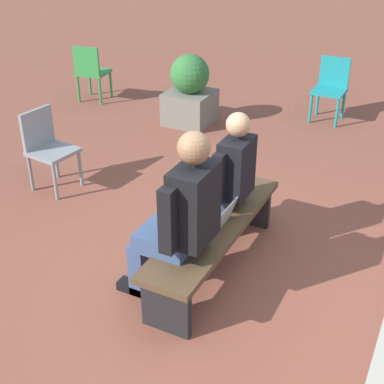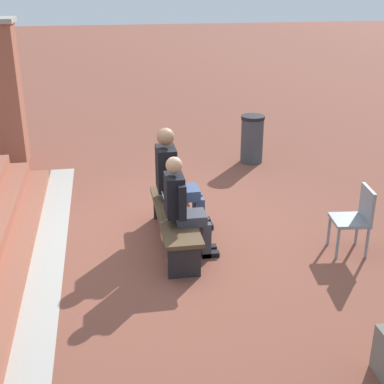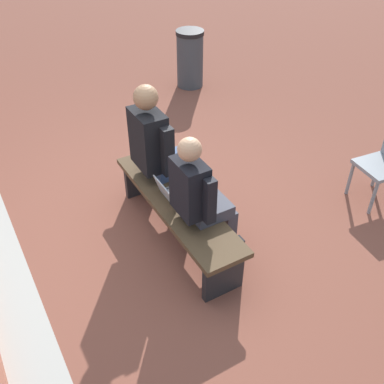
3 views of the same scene
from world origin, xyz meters
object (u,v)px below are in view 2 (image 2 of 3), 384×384
at_px(person_adult, 175,177).
at_px(litter_bin, 252,139).
at_px(laptop, 173,207).
at_px(person_student, 183,204).
at_px(bench, 174,219).
at_px(plastic_chair_far_left, 356,216).

bearing_deg(person_adult, litter_bin, -35.10).
bearing_deg(laptop, person_student, -167.52).
height_order(person_student, person_adult, person_adult).
relative_size(bench, person_adult, 1.28).
relative_size(plastic_chair_far_left, litter_bin, 0.98).
distance_m(person_student, plastic_chair_far_left, 2.12).
xyz_separation_m(laptop, litter_bin, (2.89, -1.82, -0.07)).
relative_size(person_student, litter_bin, 1.49).
bearing_deg(bench, litter_bin, -31.73).
bearing_deg(laptop, plastic_chair_far_left, -104.70).
distance_m(laptop, litter_bin, 3.42).
xyz_separation_m(person_adult, plastic_chair_far_left, (-0.99, -2.09, -0.26)).
bearing_deg(litter_bin, person_adult, 144.90).
distance_m(laptop, plastic_chair_far_left, 2.24).
bearing_deg(person_student, bench, 11.59).
relative_size(person_student, laptop, 4.00).
bearing_deg(person_adult, laptop, 168.85).
distance_m(bench, person_student, 0.46).
xyz_separation_m(person_student, laptop, (0.34, 0.08, -0.19)).
bearing_deg(person_adult, person_student, 179.44).
relative_size(bench, person_student, 1.41).
bearing_deg(person_student, plastic_chair_far_left, -96.20).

